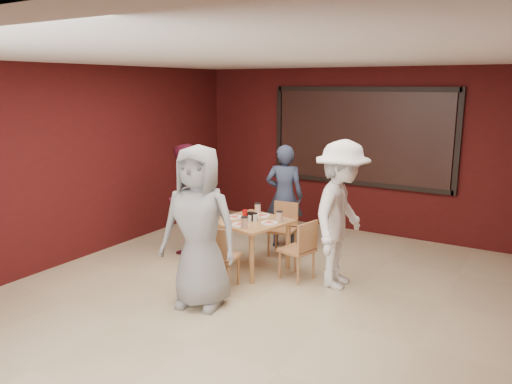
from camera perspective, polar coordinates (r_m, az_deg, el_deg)
The scene contains 11 objects.
floor at distance 6.01m, azimuth -0.42°, elevation -12.54°, with size 7.00×7.00×0.00m, color #C5B389.
window_blinds at distance 8.63m, azimuth 11.81°, elevation 6.18°, with size 3.00×0.02×1.50m, color black.
dining_table at distance 6.83m, azimuth -0.53°, elevation -3.90°, with size 1.06×1.06×0.86m.
chair_front at distance 6.21m, azimuth -4.30°, elevation -7.09°, with size 0.46×0.46×0.83m.
chair_back at distance 7.52m, azimuth 3.18°, elevation -3.83°, with size 0.42×0.42×0.78m.
chair_left at distance 7.22m, azimuth -5.77°, elevation -4.43°, with size 0.46×0.46×0.81m.
chair_right at distance 6.53m, azimuth 5.16°, elevation -6.28°, with size 0.46×0.46×0.80m.
diner_front at distance 5.69m, azimuth -6.52°, elevation -4.02°, with size 0.92×0.60×1.87m, color gray.
diner_back at distance 7.78m, azimuth 3.26°, elevation -0.48°, with size 0.59×0.39×1.62m, color #323D5A.
diner_left at distance 7.62m, azimuth -8.19°, elevation -0.74°, with size 0.80×0.62×1.65m, color maroon.
diner_right at distance 6.28m, azimuth 9.68°, elevation -2.59°, with size 1.20×0.69×1.86m, color white.
Camera 1 is at (2.88, -4.64, 2.52)m, focal length 35.00 mm.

